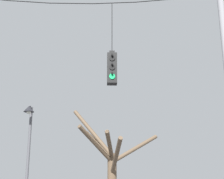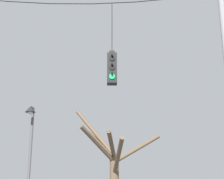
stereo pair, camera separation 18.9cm
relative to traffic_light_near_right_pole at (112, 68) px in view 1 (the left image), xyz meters
name	(u,v)px [view 1 (the left image)]	position (x,y,z in m)	size (l,w,h in m)	color
traffic_light_near_right_pole	(112,68)	(0.00, 0.00, 0.00)	(0.34, 0.46, 3.11)	black
street_lamp	(28,142)	(-3.45, 3.37, -2.11)	(0.45, 0.77, 5.34)	#515156
bare_tree	(110,168)	(0.08, 6.73, -2.98)	(4.82, 3.99, 6.24)	brown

